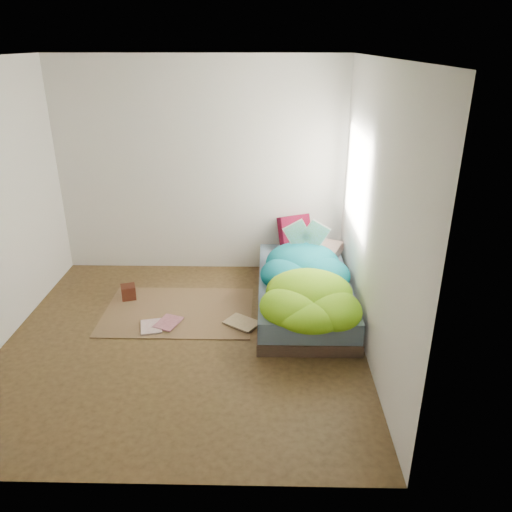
{
  "coord_description": "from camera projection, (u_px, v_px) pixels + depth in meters",
  "views": [
    {
      "loc": [
        0.8,
        -4.19,
        2.72
      ],
      "look_at": [
        0.69,
        0.75,
        0.59
      ],
      "focal_mm": 35.0,
      "sensor_mm": 36.0,
      "label": 1
    }
  ],
  "objects": [
    {
      "name": "room_walls",
      "position": [
        175.0,
        179.0,
        4.3
      ],
      "size": [
        3.54,
        3.54,
        2.62
      ],
      "color": "silver",
      "rests_on": "ground"
    },
    {
      "name": "bed",
      "position": [
        303.0,
        292.0,
        5.51
      ],
      "size": [
        1.0,
        2.0,
        0.34
      ],
      "color": "#3A2B20",
      "rests_on": "ground"
    },
    {
      "name": "rug",
      "position": [
        178.0,
        311.0,
        5.44
      ],
      "size": [
        1.6,
        1.1,
        0.01
      ],
      "primitive_type": "cube",
      "color": "brown",
      "rests_on": "ground"
    },
    {
      "name": "open_book",
      "position": [
        307.0,
        226.0,
        5.61
      ],
      "size": [
        0.42,
        0.1,
        0.26
      ],
      "primitive_type": null,
      "rotation": [
        0.0,
        0.0,
        -0.02
      ],
      "color": "#297E2A",
      "rests_on": "duvet"
    },
    {
      "name": "duvet",
      "position": [
        306.0,
        273.0,
        5.17
      ],
      "size": [
        0.96,
        1.84,
        0.34
      ],
      "primitive_type": null,
      "color": "#075075",
      "rests_on": "bed"
    },
    {
      "name": "floor_book_a",
      "position": [
        141.0,
        328.0,
        5.09
      ],
      "size": [
        0.27,
        0.33,
        0.02
      ],
      "primitive_type": "imported",
      "rotation": [
        0.0,
        0.0,
        0.24
      ],
      "color": "silver",
      "rests_on": "rug"
    },
    {
      "name": "pillow_magenta",
      "position": [
        295.0,
        231.0,
        6.2
      ],
      "size": [
        0.41,
        0.29,
        0.4
      ],
      "primitive_type": "cube",
      "rotation": [
        0.0,
        0.0,
        0.46
      ],
      "color": "#52051A",
      "rests_on": "bed"
    },
    {
      "name": "floor_book_b",
      "position": [
        159.0,
        321.0,
        5.22
      ],
      "size": [
        0.31,
        0.35,
        0.03
      ],
      "primitive_type": "imported",
      "rotation": [
        0.0,
        0.0,
        -0.35
      ],
      "color": "#C27085",
      "rests_on": "rug"
    },
    {
      "name": "floor_book_c",
      "position": [
        235.0,
        328.0,
        5.09
      ],
      "size": [
        0.42,
        0.39,
        0.03
      ],
      "primitive_type": "imported",
      "rotation": [
        0.0,
        0.0,
        0.98
      ],
      "color": "tan",
      "rests_on": "rug"
    },
    {
      "name": "ground",
      "position": [
        184.0,
        340.0,
        4.94
      ],
      "size": [
        3.5,
        3.5,
        0.0
      ],
      "primitive_type": "cube",
      "color": "#3B2A17",
      "rests_on": "ground"
    },
    {
      "name": "wooden_box",
      "position": [
        128.0,
        292.0,
        5.68
      ],
      "size": [
        0.2,
        0.2,
        0.16
      ],
      "primitive_type": "cube",
      "rotation": [
        0.0,
        0.0,
        0.32
      ],
      "color": "#3E110E",
      "rests_on": "rug"
    },
    {
      "name": "pillow_floral",
      "position": [
        318.0,
        248.0,
        6.07
      ],
      "size": [
        0.61,
        0.52,
        0.12
      ],
      "primitive_type": "cube",
      "rotation": [
        0.0,
        0.0,
        -0.47
      ],
      "color": "beige",
      "rests_on": "bed"
    }
  ]
}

